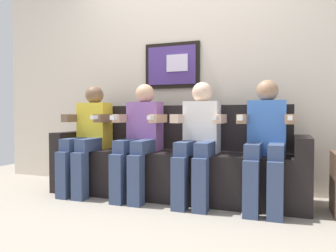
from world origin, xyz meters
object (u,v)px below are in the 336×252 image
(person_leftmost, at_px, (88,134))
(person_rightmost, at_px, (266,138))
(couch, at_px, (174,165))
(person_right_center, at_px, (199,137))
(person_left_center, at_px, (140,135))

(person_leftmost, height_order, person_rightmost, same)
(couch, bearing_deg, person_rightmost, -10.89)
(couch, relative_size, person_right_center, 2.24)
(couch, height_order, person_right_center, person_right_center)
(couch, height_order, person_rightmost, person_rightmost)
(person_left_center, height_order, person_rightmost, same)
(person_right_center, xyz_separation_m, person_rightmost, (0.59, -0.00, 0.00))
(person_right_center, height_order, person_rightmost, same)
(person_leftmost, bearing_deg, couch, 10.86)
(person_leftmost, xyz_separation_m, person_right_center, (1.17, 0.00, 0.00))
(couch, height_order, person_left_center, person_left_center)
(couch, distance_m, person_left_center, 0.45)
(person_leftmost, relative_size, person_left_center, 1.00)
(person_left_center, height_order, person_right_center, same)
(couch, distance_m, person_rightmost, 0.94)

